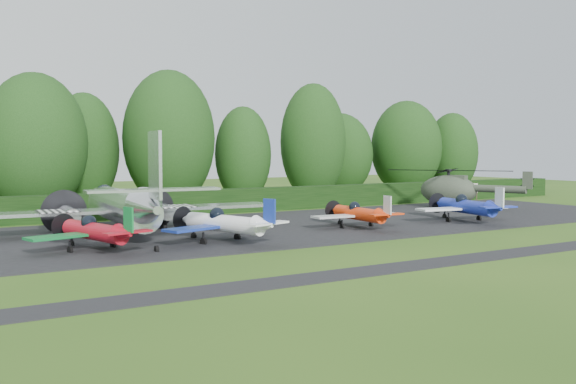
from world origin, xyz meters
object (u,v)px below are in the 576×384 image
helicopter (449,187)px  sign_board (464,189)px  light_plane_blue (466,206)px  light_plane_white (224,223)px  transport_plane (123,206)px  light_plane_red (94,231)px  light_plane_orange (359,214)px

helicopter → sign_board: 10.21m
light_plane_blue → helicopter: 11.22m
light_plane_white → light_plane_blue: 19.69m
light_plane_white → sign_board: 38.05m
transport_plane → light_plane_blue: 24.33m
transport_plane → sign_board: (38.94, 8.76, -0.61)m
light_plane_red → light_plane_orange: (17.76, 0.57, -0.05)m
light_plane_white → helicopter: helicopter is taller
light_plane_red → sign_board: bearing=33.2°
light_plane_red → helicopter: (33.84, 8.13, 0.84)m
transport_plane → light_plane_red: 6.23m
transport_plane → light_plane_red: bearing=-125.1°
light_plane_red → light_plane_orange: bearing=16.5°
light_plane_white → light_plane_blue: bearing=18.6°
light_plane_orange → sign_board: (24.36, 13.50, 0.18)m
transport_plane → light_plane_orange: transport_plane is taller
light_plane_blue → transport_plane: bearing=156.1°
light_plane_white → light_plane_orange: bearing=25.1°
light_plane_white → helicopter: bearing=36.3°
transport_plane → sign_board: size_ratio=6.41×
helicopter → light_plane_white: bearing=-140.2°
light_plane_orange → light_plane_blue: light_plane_blue is taller
light_plane_white → light_plane_orange: (10.67, 1.35, -0.12)m
transport_plane → light_plane_blue: (23.60, -5.86, -0.64)m
light_plane_orange → transport_plane: bearing=159.1°
transport_plane → light_plane_red: (-3.17, -5.31, -0.74)m
light_plane_blue → sign_board: (15.34, 14.62, 0.03)m
transport_plane → light_plane_orange: (14.58, -4.74, -0.79)m
transport_plane → light_plane_orange: bearing=-22.2°
transport_plane → light_plane_blue: transport_plane is taller
light_plane_red → light_plane_blue: 26.78m
transport_plane → light_plane_orange: size_ratio=3.02×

